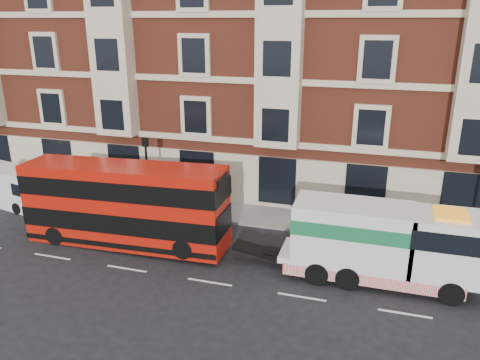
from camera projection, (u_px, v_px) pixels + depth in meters
name	position (u px, v px, depth m)	size (l,w,h in m)	color
ground	(210.00, 282.00, 20.17)	(120.00, 120.00, 0.00)	black
sidewalk	(254.00, 215.00, 26.94)	(90.00, 3.00, 0.15)	slate
victorian_terrace	(293.00, 30.00, 30.34)	(45.00, 12.00, 20.40)	brown
lamp_post_west	(147.00, 169.00, 26.53)	(0.35, 0.15, 4.35)	black
double_decker_bus	(125.00, 204.00, 22.88)	(10.26, 2.35, 4.15)	#B5150A
tow_truck	(379.00, 242.00, 19.74)	(8.21, 2.43, 3.42)	silver
box_van	(12.00, 187.00, 28.25)	(4.74, 2.71, 2.32)	silver
pedestrian	(163.00, 186.00, 28.57)	(0.68, 0.45, 1.87)	#1D243A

